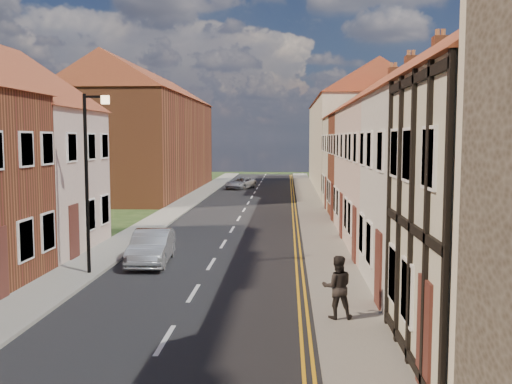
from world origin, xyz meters
name	(u,v)px	position (x,y,z in m)	size (l,w,h in m)	color
road	(232,230)	(0.00, 30.00, 0.01)	(7.00, 90.00, 0.02)	black
pavement_left	(147,228)	(-4.40, 30.00, 0.06)	(1.80, 90.00, 0.12)	gray
pavement_right	(319,229)	(4.40, 30.00, 0.06)	(1.80, 90.00, 0.12)	gray
cottage_r_cream_mid	(458,143)	(9.30, 23.50, 4.48)	(8.30, 5.20, 9.00)	#B49A8F
cottage_r_pink	(424,142)	(9.30, 28.90, 4.47)	(8.30, 6.00, 9.00)	#B49A8F
cottage_r_white_far	(402,141)	(9.30, 34.30, 4.48)	(8.30, 5.20, 9.00)	brown
cottage_r_cream_far	(386,141)	(9.30, 39.70, 4.47)	(8.30, 6.00, 9.00)	beige
block_right_far	(358,131)	(9.30, 55.00, 5.29)	(8.30, 24.20, 10.50)	beige
block_left_far	(147,131)	(-9.30, 50.00, 5.29)	(8.30, 24.20, 10.50)	brown
lamppost	(89,172)	(-3.81, 20.00, 3.54)	(0.88, 0.15, 6.00)	black
car_mid	(152,247)	(-2.23, 22.01, 0.63)	(1.32, 3.80, 1.25)	#979A9E
car_distant	(241,183)	(-1.50, 53.46, 0.54)	(1.79, 3.89, 1.08)	#9E9EA5
pedestrian_right	(337,287)	(4.08, 15.52, 0.92)	(0.78, 0.61, 1.61)	black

